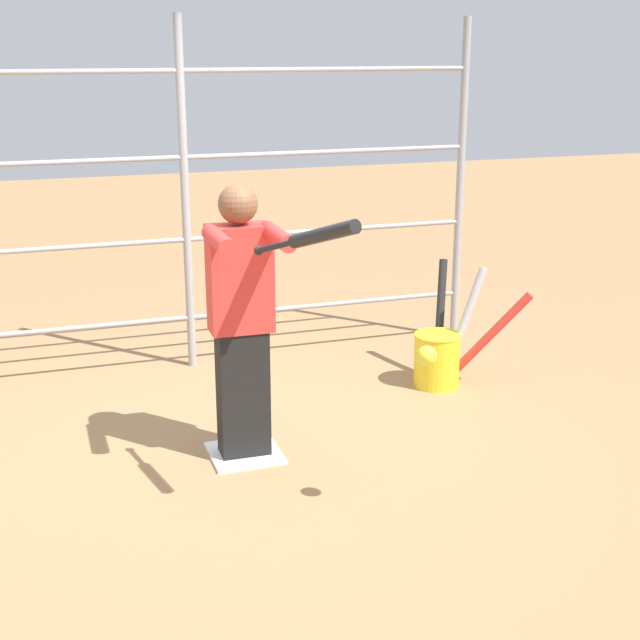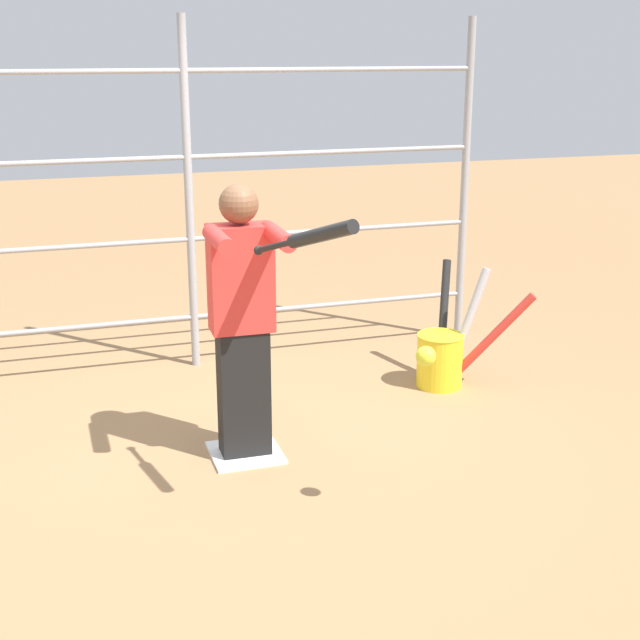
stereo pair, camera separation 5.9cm
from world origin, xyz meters
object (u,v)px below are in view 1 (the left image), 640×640
(softball_in_flight, at_px, (427,356))
(batter, at_px, (242,315))
(bat_bucket, at_px, (442,353))
(baseball_bat_swinging, at_px, (314,237))

(softball_in_flight, bearing_deg, batter, -57.32)
(softball_in_flight, relative_size, bat_bucket, 0.12)
(baseball_bat_swinging, height_order, softball_in_flight, baseball_bat_swinging)
(batter, xyz_separation_m, bat_bucket, (-1.57, -0.67, -0.62))
(baseball_bat_swinging, bearing_deg, bat_bucket, -133.38)
(batter, height_order, baseball_bat_swinging, same)
(batter, xyz_separation_m, baseball_bat_swinging, (-0.15, 0.84, 0.60))
(batter, bearing_deg, bat_bucket, -156.88)
(batter, height_order, bat_bucket, batter)
(softball_in_flight, distance_m, bat_bucket, 2.02)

